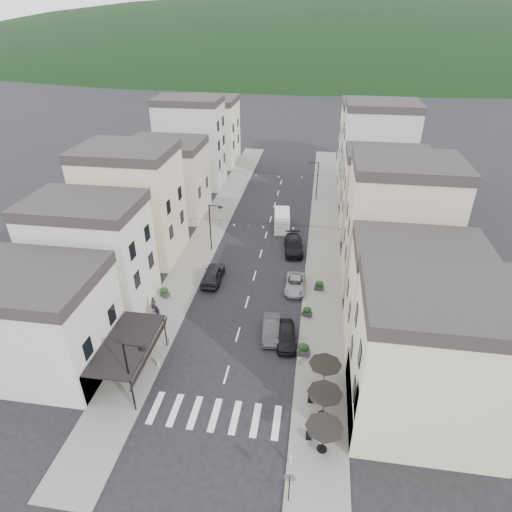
{
  "coord_description": "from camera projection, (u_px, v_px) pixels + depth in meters",
  "views": [
    {
      "loc": [
        6.09,
        -18.44,
        25.48
      ],
      "look_at": [
        0.41,
        19.34,
        3.5
      ],
      "focal_mm": 30.0,
      "sensor_mm": 36.0,
      "label": 1
    }
  ],
  "objects": [
    {
      "name": "ground",
      "position": [
        208.0,
        439.0,
        29.3
      ],
      "size": [
        700.0,
        700.0,
        0.0
      ],
      "primitive_type": "plane",
      "color": "black",
      "rests_on": "ground"
    },
    {
      "name": "boutique_building",
      "position": [
        29.0,
        325.0,
        33.58
      ],
      "size": [
        12.0,
        8.0,
        8.0
      ],
      "primitive_type": "cube",
      "color": "beige",
      "rests_on": "ground"
    },
    {
      "name": "parked_car_a",
      "position": [
        286.0,
        336.0,
        37.45
      ],
      "size": [
        2.25,
        4.42,
        1.44
      ],
      "primitive_type": "imported",
      "rotation": [
        0.0,
        0.0,
        0.13
      ],
      "color": "black",
      "rests_on": "ground"
    },
    {
      "name": "delivery_van",
      "position": [
        282.0,
        220.0,
        57.17
      ],
      "size": [
        2.47,
        5.18,
        2.4
      ],
      "rotation": [
        0.0,
        0.0,
        0.1
      ],
      "color": "white",
      "rests_on": "ground"
    },
    {
      "name": "traffic_sign",
      "position": [
        290.0,
        482.0,
        24.59
      ],
      "size": [
        0.7,
        0.07,
        2.7
      ],
      "color": "black",
      "rests_on": "ground"
    },
    {
      "name": "streetlamp_right_far",
      "position": [
        316.0,
        177.0,
        64.41
      ],
      "size": [
        1.7,
        0.56,
        6.0
      ],
      "color": "black",
      "rests_on": "ground"
    },
    {
      "name": "planter_la",
      "position": [
        136.0,
        355.0,
        35.4
      ],
      "size": [
        1.22,
        0.86,
        1.23
      ],
      "rotation": [
        0.0,
        0.0,
        -0.25
      ],
      "color": "#303032",
      "rests_on": "sidewalk_left"
    },
    {
      "name": "pedestrian_b",
      "position": [
        157.0,
        313.0,
        39.92
      ],
      "size": [
        0.96,
        0.89,
        1.58
      ],
      "primitive_type": "imported",
      "rotation": [
        0.0,
        0.0,
        -0.49
      ],
      "color": "#251F2A",
      "rests_on": "sidewalk_left"
    },
    {
      "name": "parked_car_c",
      "position": [
        295.0,
        284.0,
        44.76
      ],
      "size": [
        2.09,
        4.42,
        1.22
      ],
      "primitive_type": "imported",
      "rotation": [
        0.0,
        0.0,
        0.01
      ],
      "color": "#94959C",
      "rests_on": "ground"
    },
    {
      "name": "parked_car_d",
      "position": [
        294.0,
        245.0,
        51.76
      ],
      "size": [
        2.8,
        5.58,
        1.56
      ],
      "primitive_type": "imported",
      "rotation": [
        0.0,
        0.0,
        0.12
      ],
      "color": "black",
      "rests_on": "ground"
    },
    {
      "name": "streetlamp_left_far",
      "position": [
        212.0,
        223.0,
        50.49
      ],
      "size": [
        1.7,
        0.56,
        6.0
      ],
      "color": "black",
      "rests_on": "ground"
    },
    {
      "name": "bunting_far",
      "position": [
        273.0,
        176.0,
        59.05
      ],
      "size": [
        19.0,
        0.28,
        0.62
      ],
      "color": "black",
      "rests_on": "ground"
    },
    {
      "name": "pedestrian_a",
      "position": [
        154.0,
        305.0,
        41.06
      ],
      "size": [
        0.6,
        0.4,
        1.63
      ],
      "primitive_type": "imported",
      "rotation": [
        0.0,
        0.0,
        0.02
      ],
      "color": "black",
      "rests_on": "sidewalk_left"
    },
    {
      "name": "buildings_row_left",
      "position": [
        171.0,
        168.0,
        60.47
      ],
      "size": [
        10.2,
        54.16,
        14.0
      ],
      "color": "beige",
      "rests_on": "ground"
    },
    {
      "name": "cafe_terrace",
      "position": [
        325.0,
        396.0,
        29.53
      ],
      "size": [
        2.5,
        8.1,
        2.53
      ],
      "color": "black",
      "rests_on": "ground"
    },
    {
      "name": "sidewalk_left",
      "position": [
        212.0,
        227.0,
        57.66
      ],
      "size": [
        4.0,
        76.0,
        0.12
      ],
      "primitive_type": "cube",
      "color": "slate",
      "rests_on": "ground"
    },
    {
      "name": "hill_backdrop",
      "position": [
        318.0,
        54.0,
        286.42
      ],
      "size": [
        640.0,
        360.0,
        70.0
      ],
      "primitive_type": "ellipsoid",
      "color": "black",
      "rests_on": "ground"
    },
    {
      "name": "bollards",
      "position": [
        225.0,
        375.0,
        33.8
      ],
      "size": [
        11.66,
        10.26,
        0.6
      ],
      "color": "gray",
      "rests_on": "ground"
    },
    {
      "name": "planter_ra",
      "position": [
        303.0,
        349.0,
        35.99
      ],
      "size": [
        1.15,
        0.75,
        1.2
      ],
      "rotation": [
        0.0,
        0.0,
        -0.16
      ],
      "color": "#303033",
      "rests_on": "sidewalk_right"
    },
    {
      "name": "planter_rc",
      "position": [
        319.0,
        285.0,
        44.48
      ],
      "size": [
        1.01,
        0.61,
        1.08
      ],
      "rotation": [
        0.0,
        0.0,
        -0.08
      ],
      "color": "#29282B",
      "rests_on": "sidewalk_right"
    },
    {
      "name": "sidewalk_right",
      "position": [
        324.0,
        235.0,
        55.73
      ],
      "size": [
        4.0,
        76.0,
        0.12
      ],
      "primitive_type": "cube",
      "color": "slate",
      "rests_on": "ground"
    },
    {
      "name": "planter_lb",
      "position": [
        165.0,
        292.0,
        43.39
      ],
      "size": [
        1.11,
        0.89,
        1.09
      ],
      "rotation": [
        0.0,
        0.0,
        -0.43
      ],
      "color": "#2F2F32",
      "rests_on": "sidewalk_left"
    },
    {
      "name": "boutique_awning",
      "position": [
        130.0,
        344.0,
        32.96
      ],
      "size": [
        3.77,
        7.5,
        3.28
      ],
      "color": "black",
      "rests_on": "ground"
    },
    {
      "name": "bunting_near",
      "position": [
        256.0,
        226.0,
        45.33
      ],
      "size": [
        19.0,
        0.28,
        0.62
      ],
      "color": "black",
      "rests_on": "ground"
    },
    {
      "name": "buildings_row_right",
      "position": [
        382.0,
        180.0,
        55.64
      ],
      "size": [
        10.2,
        54.16,
        14.5
      ],
      "color": "beige",
      "rests_on": "ground"
    },
    {
      "name": "bistro_building",
      "position": [
        431.0,
        366.0,
        28.36
      ],
      "size": [
        10.0,
        8.0,
        10.0
      ],
      "primitive_type": "cube",
      "color": "beige",
      "rests_on": "ground"
    },
    {
      "name": "planter_rb",
      "position": [
        307.0,
        312.0,
        40.64
      ],
      "size": [
        1.04,
        0.8,
        1.03
      ],
      "rotation": [
        0.0,
        0.0,
        -0.37
      ],
      "color": "#2A2A2C",
      "rests_on": "sidewalk_right"
    },
    {
      "name": "parked_car_b",
      "position": [
        271.0,
        329.0,
        38.32
      ],
      "size": [
        1.79,
        4.34,
        1.4
      ],
      "primitive_type": "imported",
      "rotation": [
        0.0,
        0.0,
        0.07
      ],
      "color": "#363639",
      "rests_on": "ground"
    },
    {
      "name": "parked_car_e",
      "position": [
        213.0,
        274.0,
        45.99
      ],
      "size": [
        2.05,
        4.94,
        1.67
      ],
      "primitive_type": "imported",
      "rotation": [
        0.0,
        0.0,
        3.16
      ],
      "color": "black",
      "rests_on": "ground"
    },
    {
      "name": "streetlamp_left_near",
      "position": [
        131.0,
        369.0,
        29.92
      ],
      "size": [
        1.7,
        0.56,
        6.0
      ],
      "color": "black",
      "rests_on": "ground"
    }
  ]
}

